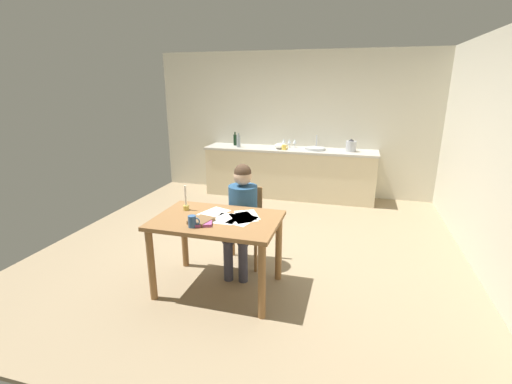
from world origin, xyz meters
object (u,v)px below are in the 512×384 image
object	(u,v)px
dining_table	(217,230)
person_seated	(242,211)
book_cookery	(201,221)
bottle_vinegar	(239,141)
wine_glass_by_kettle	(289,141)
teacup_on_counter	(284,147)
wine_glass_near_sink	(295,141)
sink_unit	(315,148)
bottle_oil	(235,140)
wine_glass_back_left	(284,141)
mixing_bowl	(281,146)
stovetop_kettle	(351,146)
book_magazine	(202,223)
coffee_mug	(192,221)
candlestick	(186,203)
chair_at_table	(245,221)

from	to	relation	value
dining_table	person_seated	world-z (taller)	person_seated
book_cookery	bottle_vinegar	xyz separation A→B (m)	(-0.74, 3.36, 0.22)
dining_table	person_seated	size ratio (longest dim) A/B	1.02
wine_glass_by_kettle	teacup_on_counter	world-z (taller)	wine_glass_by_kettle
book_cookery	wine_glass_near_sink	xyz separation A→B (m)	(0.26, 3.61, 0.22)
person_seated	book_cookery	bearing A→B (deg)	-106.85
sink_unit	wine_glass_near_sink	bearing A→B (deg)	159.85
bottle_oil	wine_glass_back_left	distance (m)	0.93
bottle_oil	mixing_bowl	world-z (taller)	bottle_oil
wine_glass_by_kettle	stovetop_kettle	bearing A→B (deg)	-7.71
book_magazine	wine_glass_by_kettle	bearing A→B (deg)	67.20
coffee_mug	mixing_bowl	world-z (taller)	mixing_bowl
bottle_vinegar	teacup_on_counter	bearing A→B (deg)	-3.67
bottle_vinegar	wine_glass_by_kettle	distance (m)	0.94
person_seated	mixing_bowl	world-z (taller)	person_seated
mixing_bowl	wine_glass_back_left	distance (m)	0.21
stovetop_kettle	wine_glass_near_sink	xyz separation A→B (m)	(-1.01, 0.15, 0.01)
candlestick	teacup_on_counter	world-z (taller)	candlestick
coffee_mug	wine_glass_near_sink	xyz separation A→B (m)	(0.29, 3.73, 0.18)
book_cookery	stovetop_kettle	world-z (taller)	stovetop_kettle
bottle_vinegar	teacup_on_counter	distance (m)	0.87
wine_glass_by_kettle	book_magazine	bearing A→B (deg)	-92.20
candlestick	bottle_vinegar	bearing A→B (deg)	98.28
dining_table	wine_glass_by_kettle	world-z (taller)	wine_glass_by_kettle
bottle_vinegar	mixing_bowl	distance (m)	0.79
coffee_mug	mixing_bowl	bearing A→B (deg)	88.73
bottle_oil	bottle_vinegar	distance (m)	0.21
sink_unit	wine_glass_near_sink	world-z (taller)	sink_unit
chair_at_table	bottle_oil	size ratio (longest dim) A/B	3.52
teacup_on_counter	wine_glass_near_sink	bearing A→B (deg)	65.76
bottle_oil	wine_glass_by_kettle	distance (m)	1.03
chair_at_table	stovetop_kettle	world-z (taller)	stovetop_kettle
book_cookery	sink_unit	size ratio (longest dim) A/B	0.60
book_magazine	candlestick	bearing A→B (deg)	114.70
candlestick	book_magazine	size ratio (longest dim) A/B	1.45
chair_at_table	candlestick	bearing A→B (deg)	-133.04
book_cookery	chair_at_table	bearing A→B (deg)	89.79
mixing_bowl	wine_glass_near_sink	bearing A→B (deg)	43.49
candlestick	book_magazine	world-z (taller)	candlestick
teacup_on_counter	person_seated	bearing A→B (deg)	-88.60
candlestick	teacup_on_counter	size ratio (longest dim) A/B	2.18
chair_at_table	bottle_oil	world-z (taller)	bottle_oil
dining_table	book_magazine	bearing A→B (deg)	-113.79
coffee_mug	stovetop_kettle	xyz separation A→B (m)	(1.30, 3.58, 0.17)
stovetop_kettle	teacup_on_counter	distance (m)	1.15
person_seated	bottle_vinegar	xyz separation A→B (m)	(-0.93, 2.72, 0.33)
chair_at_table	bottle_oil	xyz separation A→B (m)	(-1.05, 2.75, 0.51)
book_magazine	bottle_oil	xyz separation A→B (m)	(-0.89, 3.57, 0.22)
wine_glass_back_left	wine_glass_by_kettle	bearing A→B (deg)	0.00
chair_at_table	wine_glass_near_sink	size ratio (longest dim) A/B	5.75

